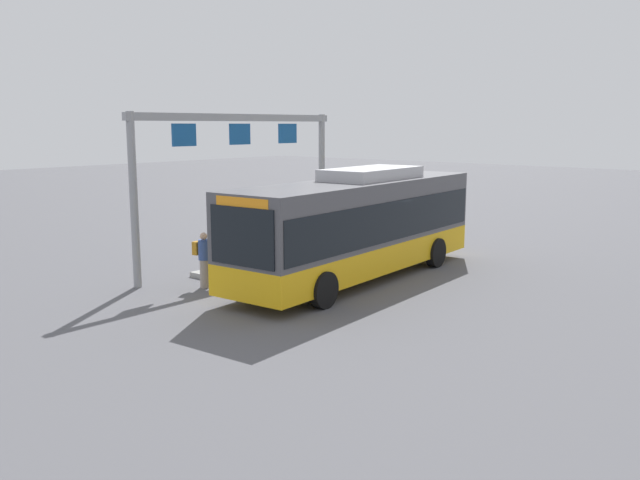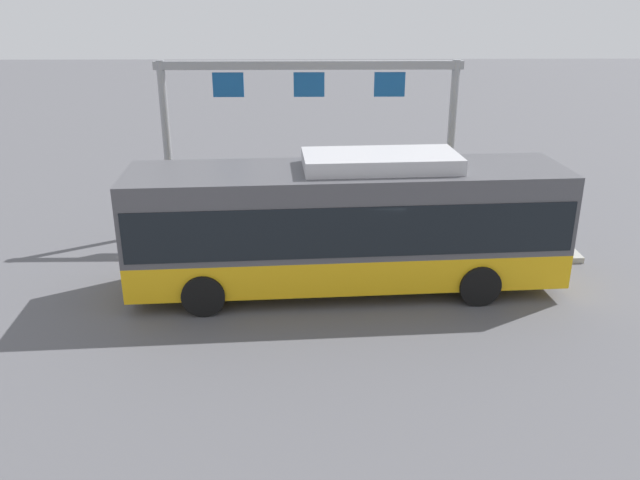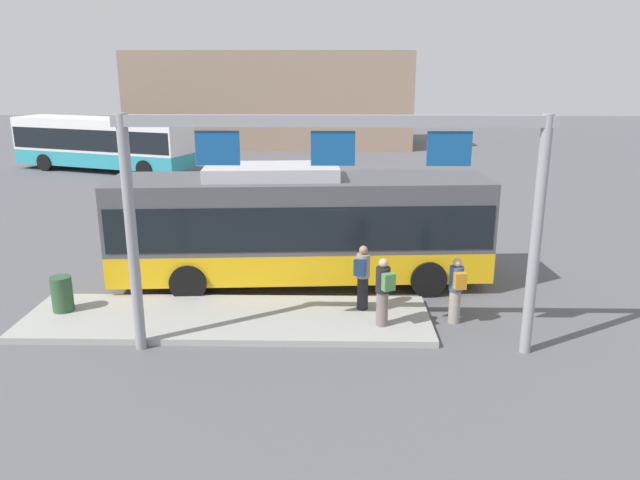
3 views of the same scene
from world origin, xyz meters
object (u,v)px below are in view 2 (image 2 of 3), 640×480
at_px(person_boarding, 206,219).
at_px(person_waiting_near, 283,219).
at_px(trash_bin, 543,229).
at_px(person_waiting_mid, 269,207).
at_px(bus_main, 347,220).

relative_size(person_boarding, person_waiting_near, 1.00).
height_order(person_waiting_near, trash_bin, person_waiting_near).
bearing_deg(person_waiting_near, person_boarding, -80.80).
relative_size(person_boarding, person_waiting_mid, 1.00).
relative_size(person_waiting_near, person_waiting_mid, 1.00).
relative_size(person_waiting_near, trash_bin, 1.86).
bearing_deg(person_boarding, trash_bin, 79.66).
xyz_separation_m(person_waiting_mid, trash_bin, (-7.97, 0.77, -0.44)).
distance_m(bus_main, trash_bin, 6.53).
xyz_separation_m(bus_main, person_boarding, (3.92, -2.79, -0.92)).
relative_size(bus_main, trash_bin, 11.87).
distance_m(bus_main, person_waiting_near, 2.97).
bearing_deg(person_waiting_mid, trash_bin, 59.98).
distance_m(person_boarding, trash_bin, 9.80).
xyz_separation_m(person_boarding, person_waiting_near, (-2.25, 0.45, 0.16)).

